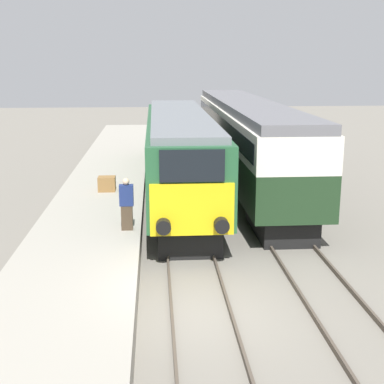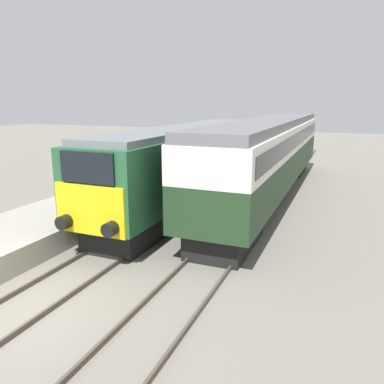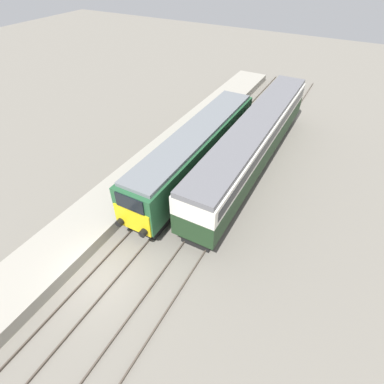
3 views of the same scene
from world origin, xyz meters
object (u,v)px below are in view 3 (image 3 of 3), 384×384
locomotive (196,150)px  passenger_carriage (254,139)px  person_on_platform (120,198)px  luggage_crate (154,159)px

locomotive → passenger_carriage: 4.54m
person_on_platform → luggage_crate: 5.39m
passenger_carriage → person_on_platform: size_ratio=11.85×
locomotive → luggage_crate: bearing=-157.7°
locomotive → passenger_carriage: passenger_carriage is taller
passenger_carriage → luggage_crate: (-6.45, -4.24, -1.41)m
luggage_crate → person_on_platform: bearing=-78.4°
passenger_carriage → locomotive: bearing=-138.7°
locomotive → person_on_platform: 6.82m
passenger_carriage → luggage_crate: size_ratio=28.36×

